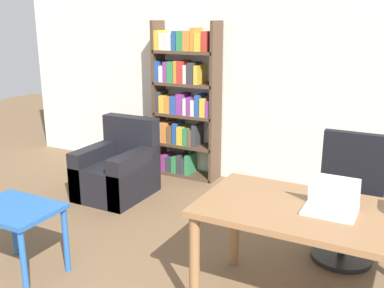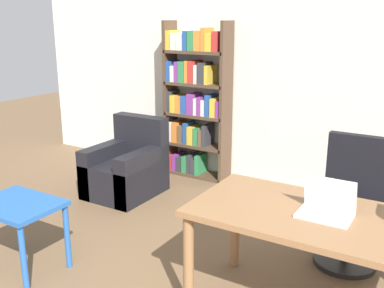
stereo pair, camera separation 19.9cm
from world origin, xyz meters
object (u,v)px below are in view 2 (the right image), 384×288
(desk, at_px, (326,231))
(side_table_blue, at_px, (18,214))
(office_chair, at_px, (352,206))
(bookshelf, at_px, (194,102))
(armchair, at_px, (127,170))
(laptop, at_px, (326,207))

(desk, xyz_separation_m, side_table_blue, (-2.15, -0.56, -0.18))
(office_chair, bearing_deg, side_table_blue, -145.58)
(desk, xyz_separation_m, bookshelf, (-2.15, 2.02, 0.28))
(office_chair, distance_m, armchair, 2.46)
(desk, xyz_separation_m, laptop, (-0.01, 0.02, 0.15))
(laptop, distance_m, armchair, 2.74)
(laptop, height_order, side_table_blue, laptop)
(laptop, relative_size, office_chair, 0.31)
(desk, bearing_deg, office_chair, 91.73)
(laptop, xyz_separation_m, office_chair, (-0.01, 0.88, -0.32))
(laptop, distance_m, side_table_blue, 2.24)
(desk, bearing_deg, armchair, 155.93)
(side_table_blue, relative_size, bookshelf, 0.34)
(desk, bearing_deg, side_table_blue, -165.44)
(armchair, bearing_deg, bookshelf, 70.67)
(office_chair, bearing_deg, desk, -88.27)
(bookshelf, bearing_deg, desk, -43.25)
(desk, height_order, bookshelf, bookshelf)
(desk, relative_size, bookshelf, 0.89)
(side_table_blue, bearing_deg, office_chair, 34.42)
(laptop, relative_size, side_table_blue, 0.50)
(desk, distance_m, side_table_blue, 2.23)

